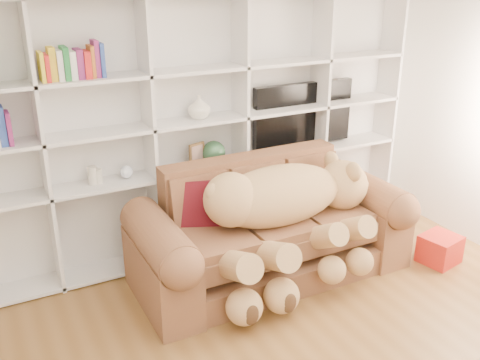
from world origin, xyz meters
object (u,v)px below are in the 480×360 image
gift_box (440,249)px  teddy_bear (286,210)px  sofa (269,234)px  tv (303,116)px

gift_box → teddy_bear: bearing=165.7°
sofa → gift_box: 1.63m
tv → gift_box: bearing=-61.2°
gift_box → tv: tv is taller
sofa → teddy_bear: (0.03, -0.20, 0.31)m
sofa → teddy_bear: teddy_bear is taller
sofa → tv: size_ratio=2.16×
teddy_bear → gift_box: bearing=-8.1°
sofa → gift_box: sofa is taller
teddy_bear → gift_box: 1.62m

